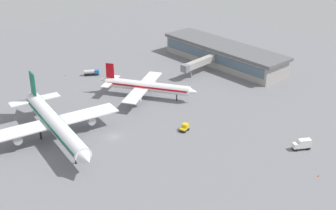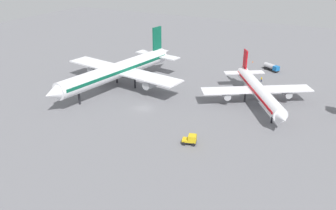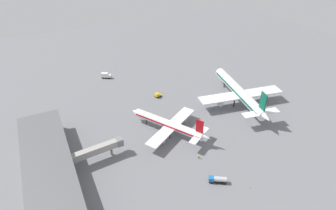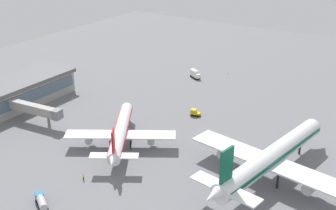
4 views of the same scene
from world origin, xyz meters
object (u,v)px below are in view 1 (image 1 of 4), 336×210
fuel_truck (91,72)px  safety_cone_far_side (319,176)px  airplane_at_gate (55,123)px  ground_crew_worker (109,82)px  safety_cone_near_gate (65,75)px  catering_truck (302,144)px  airplane_taxiing (146,86)px  baggage_tug (185,127)px

fuel_truck → safety_cone_far_side: size_ratio=10.59×
airplane_at_gate → fuel_truck: size_ratio=8.50×
ground_crew_worker → safety_cone_near_gate: size_ratio=2.78×
catering_truck → ground_crew_worker: bearing=-50.1°
airplane_taxiing → safety_cone_far_side: size_ratio=59.33×
airplane_taxiing → fuel_truck: airplane_taxiing is taller
safety_cone_near_gate → catering_truck: bearing=-167.5°
baggage_tug → safety_cone_far_side: baggage_tug is taller
fuel_truck → safety_cone_far_side: bearing=-55.8°
airplane_at_gate → safety_cone_far_side: bearing=42.8°
airplane_at_gate → fuel_truck: airplane_at_gate is taller
ground_crew_worker → safety_cone_near_gate: (20.79, 8.48, -0.55)m
airplane_taxiing → ground_crew_worker: bearing=158.1°
catering_truck → baggage_tug: (32.85, 18.66, -0.54)m
airplane_taxiing → catering_truck: size_ratio=6.14×
ground_crew_worker → safety_cone_near_gate: ground_crew_worker is taller
airplane_at_gate → catering_truck: size_ratio=9.32×
catering_truck → airplane_at_gate: bearing=-15.9°
baggage_tug → ground_crew_worker: (49.58, -4.30, -0.31)m
fuel_truck → safety_cone_near_gate: bearing=172.5°
catering_truck → fuel_truck: 97.02m
catering_truck → safety_cone_near_gate: (103.21, 22.84, -1.40)m
airplane_taxiing → ground_crew_worker: size_ratio=21.32×
baggage_tug → ground_crew_worker: bearing=69.8°
airplane_taxiing → safety_cone_near_gate: size_ratio=59.33×
fuel_truck → safety_cone_near_gate: (7.21, 8.82, -1.09)m
safety_cone_far_side → catering_truck: bearing=-38.8°
airplane_at_gate → airplane_taxiing: bearing=108.8°
catering_truck → fuel_truck: bearing=-51.7°
safety_cone_near_gate → airplane_at_gate: bearing=147.1°
ground_crew_worker → catering_truck: bearing=65.4°
airplane_at_gate → ground_crew_worker: size_ratio=32.37×
catering_truck → baggage_tug: bearing=-30.4°
ground_crew_worker → safety_cone_far_side: ground_crew_worker is taller
safety_cone_far_side → ground_crew_worker: bearing=3.0°
airplane_at_gate → airplane_taxiing: airplane_at_gate is taller
fuel_truck → safety_cone_far_side: 107.81m
ground_crew_worker → safety_cone_far_side: (-94.13, -4.94, -0.55)m
fuel_truck → baggage_tug: size_ratio=1.77×
airplane_at_gate → baggage_tug: (-22.67, -35.06, -4.84)m
baggage_tug → airplane_taxiing: bearing=60.1°
fuel_truck → safety_cone_near_gate: size_ratio=10.59×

